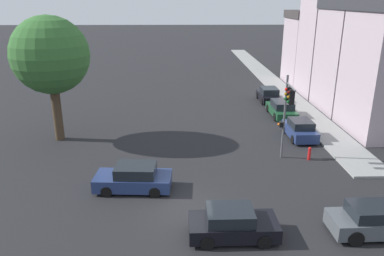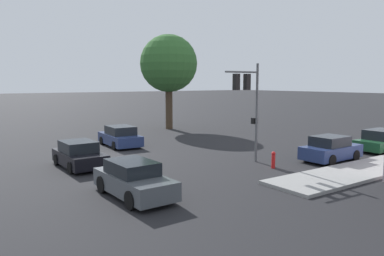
% 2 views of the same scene
% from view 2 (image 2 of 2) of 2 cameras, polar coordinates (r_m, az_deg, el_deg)
% --- Properties ---
extents(ground_plane, '(300.00, 300.00, 0.00)m').
position_cam_2_polar(ground_plane, '(24.19, -12.81, -4.21)').
color(ground_plane, black).
extents(street_tree, '(5.61, 5.61, 9.27)m').
position_cam_2_polar(street_tree, '(37.18, -3.57, 9.73)').
color(street_tree, '#423323').
rests_on(street_tree, ground_plane).
extents(traffic_signal, '(0.53, 2.47, 5.69)m').
position_cam_2_polar(traffic_signal, '(21.41, 8.39, 5.10)').
color(traffic_signal, '#515456').
rests_on(traffic_signal, ground_plane).
extents(crossing_car_0, '(4.28, 1.94, 1.46)m').
position_cam_2_polar(crossing_car_0, '(15.44, -8.89, -7.81)').
color(crossing_car_0, '#4C5156').
rests_on(crossing_car_0, ground_plane).
extents(crossing_car_1, '(4.36, 2.17, 1.49)m').
position_cam_2_polar(crossing_car_1, '(27.61, -10.91, -1.32)').
color(crossing_car_1, navy).
rests_on(crossing_car_1, ground_plane).
extents(crossing_car_2, '(4.02, 2.01, 1.42)m').
position_cam_2_polar(crossing_car_2, '(21.39, -16.80, -3.96)').
color(crossing_car_2, black).
rests_on(crossing_car_2, ground_plane).
extents(parked_car_0, '(1.97, 3.91, 1.49)m').
position_cam_2_polar(parked_car_0, '(23.53, 20.38, -3.05)').
color(parked_car_0, navy).
rests_on(parked_car_0, ground_plane).
extents(parked_car_1, '(2.08, 4.58, 1.46)m').
position_cam_2_polar(parked_car_1, '(28.42, 27.12, -1.74)').
color(parked_car_1, '#194728').
rests_on(parked_car_1, ground_plane).
extents(fire_hydrant, '(0.22, 0.22, 0.92)m').
position_cam_2_polar(fire_hydrant, '(20.70, 12.29, -4.69)').
color(fire_hydrant, red).
rests_on(fire_hydrant, ground_plane).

